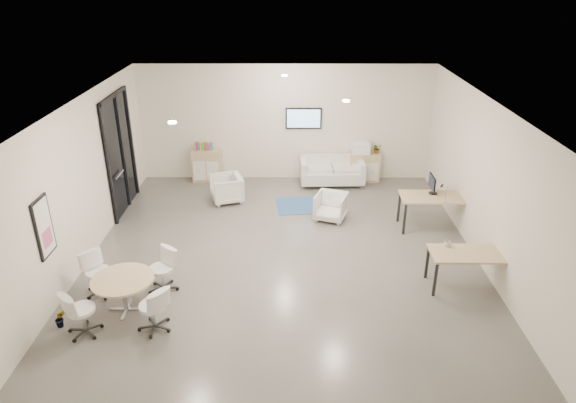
% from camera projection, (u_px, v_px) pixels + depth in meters
% --- Properties ---
extents(room_shell, '(9.60, 10.60, 4.80)m').
position_uv_depth(room_shell, '(283.00, 187.00, 9.96)').
color(room_shell, '#56534E').
rests_on(room_shell, ground).
extents(glass_door, '(0.09, 1.90, 2.85)m').
position_uv_depth(glass_door, '(120.00, 150.00, 12.30)').
color(glass_door, black).
rests_on(glass_door, room_shell).
extents(artwork, '(0.05, 0.54, 1.04)m').
position_uv_depth(artwork, '(44.00, 227.00, 8.54)').
color(artwork, black).
rests_on(artwork, room_shell).
extents(wall_tv, '(0.98, 0.06, 0.58)m').
position_uv_depth(wall_tv, '(304.00, 118.00, 13.95)').
color(wall_tv, black).
rests_on(wall_tv, room_shell).
extents(ceiling_spots, '(3.14, 4.14, 0.03)m').
position_uv_depth(ceiling_spots, '(273.00, 97.00, 10.06)').
color(ceiling_spots, '#FFEAC6').
rests_on(ceiling_spots, room_shell).
extents(sideboard_left, '(0.80, 0.42, 0.90)m').
position_uv_depth(sideboard_left, '(207.00, 166.00, 14.33)').
color(sideboard_left, tan).
rests_on(sideboard_left, room_shell).
extents(sideboard_right, '(0.83, 0.40, 0.83)m').
position_uv_depth(sideboard_right, '(364.00, 167.00, 14.33)').
color(sideboard_right, tan).
rests_on(sideboard_right, room_shell).
extents(books, '(0.47, 0.14, 0.22)m').
position_uv_depth(books, '(204.00, 146.00, 14.10)').
color(books, red).
rests_on(books, sideboard_left).
extents(printer, '(0.54, 0.47, 0.35)m').
position_uv_depth(printer, '(361.00, 147.00, 14.09)').
color(printer, white).
rests_on(printer, sideboard_right).
extents(loveseat, '(1.76, 0.93, 0.65)m').
position_uv_depth(loveseat, '(332.00, 172.00, 14.17)').
color(loveseat, silver).
rests_on(loveseat, room_shell).
extents(blue_rug, '(1.66, 1.21, 0.01)m').
position_uv_depth(blue_rug, '(308.00, 205.00, 12.99)').
color(blue_rug, '#305894').
rests_on(blue_rug, room_shell).
extents(armchair_left, '(0.90, 0.93, 0.77)m').
position_uv_depth(armchair_left, '(227.00, 187.00, 13.07)').
color(armchair_left, silver).
rests_on(armchair_left, room_shell).
extents(armchair_right, '(0.86, 0.84, 0.71)m').
position_uv_depth(armchair_right, '(331.00, 205.00, 12.15)').
color(armchair_right, silver).
rests_on(armchair_right, room_shell).
extents(desk_rear, '(1.53, 0.78, 0.79)m').
position_uv_depth(desk_rear, '(434.00, 200.00, 11.60)').
color(desk_rear, tan).
rests_on(desk_rear, room_shell).
extents(desk_front, '(1.40, 0.70, 0.73)m').
position_uv_depth(desk_front, '(468.00, 256.00, 9.43)').
color(desk_front, tan).
rests_on(desk_front, room_shell).
extents(monitor, '(0.20, 0.50, 0.44)m').
position_uv_depth(monitor, '(432.00, 184.00, 11.60)').
color(monitor, black).
rests_on(monitor, desk_rear).
extents(round_table, '(1.07, 1.07, 0.65)m').
position_uv_depth(round_table, '(123.00, 283.00, 8.80)').
color(round_table, tan).
rests_on(round_table, room_shell).
extents(meeting_chairs, '(2.06, 2.06, 0.82)m').
position_uv_depth(meeting_chairs, '(124.00, 290.00, 8.86)').
color(meeting_chairs, white).
rests_on(meeting_chairs, room_shell).
extents(plant_cabinet, '(0.33, 0.34, 0.21)m').
position_uv_depth(plant_cabinet, '(377.00, 149.00, 14.10)').
color(plant_cabinet, '#3F7F3F').
rests_on(plant_cabinet, sideboard_right).
extents(plant_floor, '(0.26, 0.36, 0.14)m').
position_uv_depth(plant_floor, '(61.00, 323.00, 8.59)').
color(plant_floor, '#3F7F3F').
rests_on(plant_floor, room_shell).
extents(cup, '(0.14, 0.12, 0.13)m').
position_uv_depth(cup, '(448.00, 243.00, 9.60)').
color(cup, white).
rests_on(cup, desk_front).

